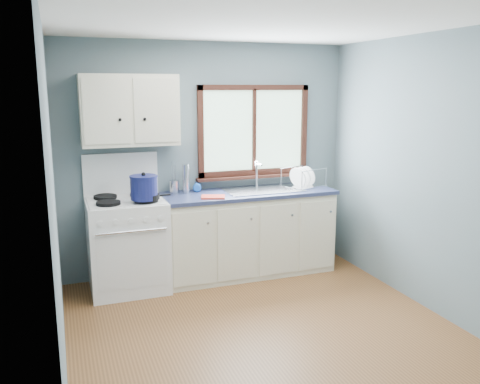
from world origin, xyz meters
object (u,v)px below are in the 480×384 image
object	(u,v)px
utensil_crock	(174,186)
thermos	(186,179)
base_cabinets	(248,237)
sink	(263,196)
skillet	(148,197)
gas_range	(127,242)
dish_rack	(303,181)
stockpot	(144,187)

from	to	relation	value
utensil_crock	thermos	size ratio (longest dim) A/B	1.10
base_cabinets	sink	world-z (taller)	sink
base_cabinets	skillet	size ratio (longest dim) A/B	5.13
gas_range	base_cabinets	distance (m)	1.31
sink	dish_rack	xyz separation A→B (m)	(0.51, 0.05, 0.12)
gas_range	skillet	xyz separation A→B (m)	(0.19, -0.17, 0.49)
gas_range	base_cabinets	xyz separation A→B (m)	(1.31, 0.02, -0.08)
base_cabinets	dish_rack	size ratio (longest dim) A/B	3.51
gas_range	utensil_crock	distance (m)	0.77
sink	dish_rack	size ratio (longest dim) A/B	1.59
sink	gas_range	bearing A→B (deg)	-179.29
stockpot	sink	bearing A→B (deg)	8.14
utensil_crock	dish_rack	xyz separation A→B (m)	(1.45, -0.14, -0.01)
gas_range	sink	world-z (taller)	gas_range
skillet	utensil_crock	world-z (taller)	utensil_crock
gas_range	sink	bearing A→B (deg)	0.71
base_cabinets	stockpot	distance (m)	1.34
skillet	thermos	world-z (taller)	thermos
sink	utensil_crock	distance (m)	0.97
dish_rack	base_cabinets	bearing A→B (deg)	161.92
base_cabinets	utensil_crock	bearing A→B (deg)	165.82
stockpot	utensil_crock	bearing A→B (deg)	45.04
utensil_crock	thermos	bearing A→B (deg)	-24.09
thermos	utensil_crock	bearing A→B (deg)	155.91
base_cabinets	sink	bearing A→B (deg)	-0.13
gas_range	base_cabinets	size ratio (longest dim) A/B	0.74
base_cabinets	dish_rack	distance (m)	0.89
skillet	dish_rack	size ratio (longest dim) A/B	0.68
skillet	utensil_crock	bearing A→B (deg)	41.42
sink	utensil_crock	xyz separation A→B (m)	(-0.94, 0.19, 0.13)
stockpot	utensil_crock	distance (m)	0.55
skillet	stockpot	distance (m)	0.10
base_cabinets	thermos	world-z (taller)	thermos
skillet	utensil_crock	distance (m)	0.52
skillet	dish_rack	distance (m)	1.82
gas_range	dish_rack	size ratio (longest dim) A/B	2.58
thermos	sink	bearing A→B (deg)	-9.72
gas_range	thermos	bearing A→B (deg)	13.70
skillet	utensil_crock	size ratio (longest dim) A/B	1.05
base_cabinets	thermos	bearing A→B (deg)	167.69
dish_rack	sink	bearing A→B (deg)	163.37
sink	skillet	xyz separation A→B (m)	(-1.29, -0.19, 0.12)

